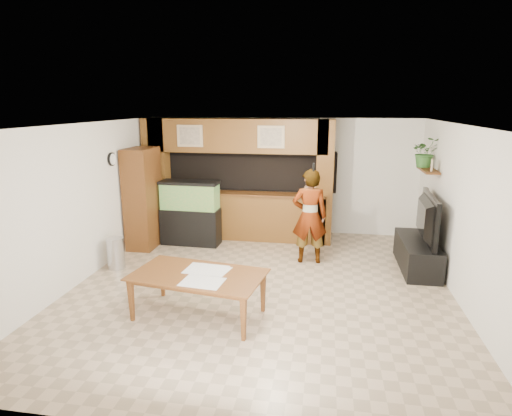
% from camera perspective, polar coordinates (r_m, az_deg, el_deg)
% --- Properties ---
extents(floor, '(6.50, 6.50, 0.00)m').
position_cam_1_polar(floor, '(7.08, 0.68, -10.48)').
color(floor, tan).
rests_on(floor, ground).
extents(ceiling, '(6.50, 6.50, 0.00)m').
position_cam_1_polar(ceiling, '(6.46, 0.75, 11.03)').
color(ceiling, white).
rests_on(ceiling, wall_back).
extents(wall_back, '(6.00, 0.00, 6.00)m').
position_cam_1_polar(wall_back, '(9.81, 3.60, 4.33)').
color(wall_back, silver).
rests_on(wall_back, floor).
extents(wall_left, '(0.00, 6.50, 6.50)m').
position_cam_1_polar(wall_left, '(7.69, -21.98, 0.68)').
color(wall_left, silver).
rests_on(wall_left, floor).
extents(wall_right, '(0.00, 6.50, 6.50)m').
position_cam_1_polar(wall_right, '(6.89, 26.23, -1.19)').
color(wall_right, silver).
rests_on(wall_right, floor).
extents(partition, '(4.20, 0.99, 2.60)m').
position_cam_1_polar(partition, '(9.36, -2.59, 3.95)').
color(partition, brown).
rests_on(partition, floor).
extents(wall_clock, '(0.05, 0.25, 0.25)m').
position_cam_1_polar(wall_clock, '(8.43, -18.65, 6.19)').
color(wall_clock, black).
rests_on(wall_clock, wall_left).
extents(wall_shelf, '(0.25, 0.90, 0.04)m').
position_cam_1_polar(wall_shelf, '(8.63, 21.95, 4.73)').
color(wall_shelf, brown).
rests_on(wall_shelf, wall_right).
extents(pantry_cabinet, '(0.51, 0.84, 2.04)m').
position_cam_1_polar(pantry_cabinet, '(9.03, -14.84, 1.25)').
color(pantry_cabinet, brown).
rests_on(pantry_cabinet, floor).
extents(trash_can, '(0.31, 0.31, 0.57)m').
position_cam_1_polar(trash_can, '(8.14, -18.19, -5.75)').
color(trash_can, '#B2B2B7').
rests_on(trash_can, floor).
extents(aquarium, '(1.22, 0.46, 1.35)m').
position_cam_1_polar(aquarium, '(9.06, -8.72, -0.73)').
color(aquarium, black).
rests_on(aquarium, floor).
extents(tv_stand, '(0.58, 1.58, 0.53)m').
position_cam_1_polar(tv_stand, '(8.27, 20.67, -5.79)').
color(tv_stand, black).
rests_on(tv_stand, floor).
extents(television, '(0.27, 1.47, 0.84)m').
position_cam_1_polar(television, '(8.08, 21.08, -1.20)').
color(television, black).
rests_on(television, tv_stand).
extents(photo_frame, '(0.07, 0.17, 0.22)m').
position_cam_1_polar(photo_frame, '(8.36, 22.40, 5.32)').
color(photo_frame, tan).
rests_on(photo_frame, wall_shelf).
extents(potted_plant, '(0.58, 0.52, 0.58)m').
position_cam_1_polar(potted_plant, '(8.78, 21.67, 6.93)').
color(potted_plant, '#2D5B24').
rests_on(potted_plant, wall_shelf).
extents(person, '(0.69, 0.49, 1.77)m').
position_cam_1_polar(person, '(7.93, 7.15, -1.12)').
color(person, '#927150').
rests_on(person, floor).
extents(microphone, '(0.04, 0.11, 0.17)m').
position_cam_1_polar(microphone, '(7.59, 7.69, 5.39)').
color(microphone, black).
rests_on(microphone, person).
extents(dining_table, '(1.93, 1.27, 0.63)m').
position_cam_1_polar(dining_table, '(6.09, -7.80, -11.56)').
color(dining_table, brown).
rests_on(dining_table, floor).
extents(newspaper_a, '(0.61, 0.47, 0.01)m').
position_cam_1_polar(newspaper_a, '(6.11, -6.67, -8.15)').
color(newspaper_a, silver).
rests_on(newspaper_a, dining_table).
extents(newspaper_b, '(0.58, 0.45, 0.01)m').
position_cam_1_polar(newspaper_b, '(5.72, -7.17, -9.75)').
color(newspaper_b, silver).
rests_on(newspaper_b, dining_table).
extents(newspaper_c, '(0.56, 0.46, 0.01)m').
position_cam_1_polar(newspaper_c, '(6.10, -5.98, -8.18)').
color(newspaper_c, silver).
rests_on(newspaper_c, dining_table).
extents(counter_box, '(0.30, 0.21, 0.20)m').
position_cam_1_polar(counter_box, '(9.01, 7.48, 2.33)').
color(counter_box, '#A47759').
rests_on(counter_box, partition).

